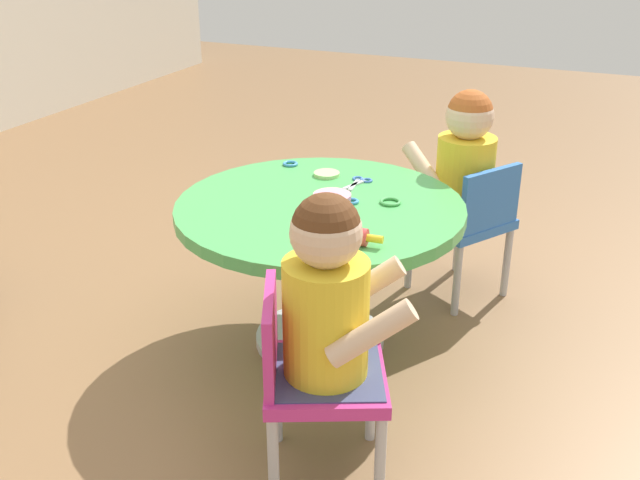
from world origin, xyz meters
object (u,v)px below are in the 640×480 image
object	(u,v)px
craft_table	(320,237)
craft_scissors	(359,182)
child_chair_left	(312,375)
seated_child_right	(465,160)
seated_child_left	(328,296)
rolling_pin	(343,234)
child_chair_right	(468,221)

from	to	relation	value
craft_table	craft_scissors	size ratio (longest dim) A/B	6.67
child_chair_left	seated_child_right	size ratio (longest dim) A/B	1.05
seated_child_left	seated_child_right	distance (m)	1.13
craft_table	craft_scissors	bearing A→B (deg)	-11.57
craft_table	craft_scissors	distance (m)	0.26
craft_table	rolling_pin	bearing A→B (deg)	-144.40
child_chair_left	seated_child_left	size ratio (longest dim) A/B	1.05
child_chair_right	rolling_pin	xyz separation A→B (m)	(-0.77, 0.19, 0.23)
child_chair_right	rolling_pin	bearing A→B (deg)	166.21
rolling_pin	craft_scissors	world-z (taller)	rolling_pin
craft_table	rolling_pin	distance (m)	0.34
child_chair_left	child_chair_right	xyz separation A→B (m)	(1.12, -0.13, 0.00)
craft_table	seated_child_left	world-z (taller)	seated_child_left
craft_table	child_chair_left	world-z (taller)	child_chair_left
rolling_pin	craft_scissors	bearing A→B (deg)	15.48
seated_child_left	seated_child_right	size ratio (longest dim) A/B	1.00
rolling_pin	child_chair_left	bearing A→B (deg)	-170.42
seated_child_right	craft_scissors	size ratio (longest dim) A/B	3.69
seated_child_left	craft_scissors	bearing A→B (deg)	15.68
child_chair_left	child_chair_right	size ratio (longest dim) A/B	1.00
seated_child_right	seated_child_left	bearing A→B (deg)	176.92
child_chair_left	rolling_pin	distance (m)	0.42
child_chair_left	seated_child_right	distance (m)	1.17
child_chair_right	craft_scissors	size ratio (longest dim) A/B	3.88
child_chair_left	seated_child_right	xyz separation A→B (m)	(1.14, -0.10, 0.23)
craft_scissors	rolling_pin	bearing A→B (deg)	-164.52
child_chair_right	craft_scissors	distance (m)	0.49
child_chair_left	rolling_pin	xyz separation A→B (m)	(0.35, 0.06, 0.23)
seated_child_left	craft_scissors	distance (m)	0.84
seated_child_left	craft_scissors	size ratio (longest dim) A/B	3.69
seated_child_right	craft_table	bearing A→B (deg)	148.71
seated_child_right	rolling_pin	xyz separation A→B (m)	(-0.79, 0.16, 0.01)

